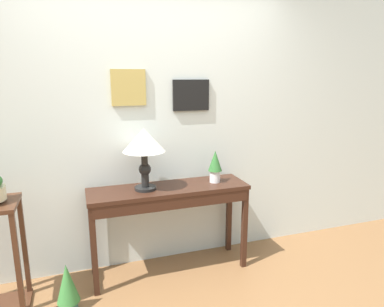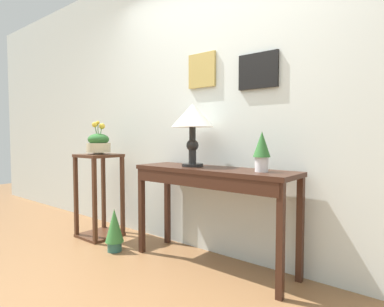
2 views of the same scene
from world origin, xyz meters
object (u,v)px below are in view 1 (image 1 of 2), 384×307
table_lamp (144,144)px  potted_plant_on_console (215,165)px  console_table (170,200)px  potted_plant_floor (67,287)px

table_lamp → potted_plant_on_console: (0.64, 0.00, -0.23)m
console_table → potted_plant_floor: 1.03m
console_table → table_lamp: bearing=173.3°
console_table → potted_plant_on_console: (0.43, 0.03, 0.27)m
console_table → table_lamp: table_lamp is taller
table_lamp → potted_plant_floor: (-0.67, -0.31, -0.98)m
table_lamp → potted_plant_on_console: size_ratio=1.80×
potted_plant_on_console → table_lamp: bearing=-179.6°
potted_plant_on_console → potted_plant_floor: potted_plant_on_console is taller
console_table → table_lamp: size_ratio=2.65×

